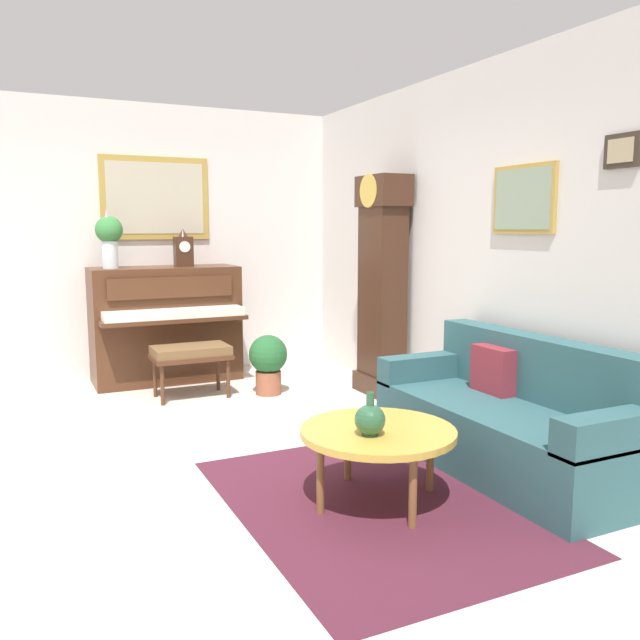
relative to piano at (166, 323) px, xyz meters
name	(u,v)px	position (x,y,z in m)	size (l,w,h in m)	color
ground_plane	(176,462)	(2.23, -0.44, -0.64)	(6.40, 6.00, 0.10)	beige
wall_left	(113,242)	(-0.37, -0.43, 0.82)	(0.13, 4.90, 2.80)	silver
wall_back	(464,246)	(2.25, 1.96, 0.82)	(5.30, 0.13, 2.80)	silver
area_rug	(373,503)	(3.52, 0.39, -0.58)	(2.10, 1.50, 0.01)	#4C1E2D
piano	(166,323)	(0.00, 0.00, 0.00)	(0.87, 1.44, 1.16)	#4C2B19
piano_bench	(191,354)	(0.77, 0.05, -0.18)	(0.42, 0.70, 0.48)	#4C2B19
grandfather_clock	(382,291)	(1.37, 1.72, 0.38)	(0.52, 0.34, 2.03)	#3D2316
couch	(512,420)	(3.40, 1.49, -0.28)	(1.90, 0.80, 0.84)	#2D565B
coffee_table	(378,434)	(3.50, 0.43, -0.19)	(0.88, 0.88, 0.43)	gold
mantel_clock	(183,249)	(0.00, 0.20, 0.74)	(0.13, 0.18, 0.38)	#3D2316
flower_vase	(109,236)	(0.00, -0.51, 0.89)	(0.26, 0.26, 0.58)	silver
green_jug	(370,420)	(3.58, 0.33, -0.07)	(0.17, 0.17, 0.24)	#234C33
potted_plant	(268,360)	(0.96, 0.74, -0.27)	(0.36, 0.36, 0.56)	#935138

